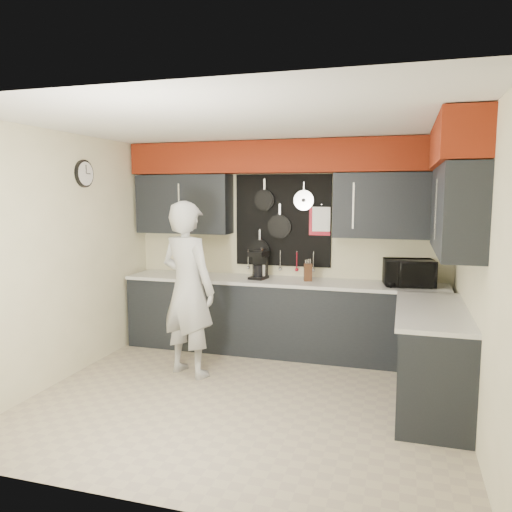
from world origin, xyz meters
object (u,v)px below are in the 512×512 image
(microwave, at_px, (409,273))
(coffee_maker, at_px, (259,264))
(person, at_px, (188,289))
(knife_block, at_px, (308,272))
(utensil_crock, at_px, (261,271))

(microwave, distance_m, coffee_maker, 1.77)
(coffee_maker, bearing_deg, person, -108.66)
(knife_block, bearing_deg, microwave, -15.51)
(microwave, bearing_deg, utensil_crock, 169.46)
(knife_block, height_order, coffee_maker, coffee_maker)
(coffee_maker, relative_size, person, 0.18)
(utensil_crock, relative_size, coffee_maker, 0.50)
(person, bearing_deg, microwave, -137.15)
(knife_block, height_order, person, person)
(microwave, height_order, knife_block, microwave)
(microwave, xyz_separation_m, person, (-2.28, -1.00, -0.13))
(microwave, bearing_deg, coffee_maker, 170.46)
(knife_block, xyz_separation_m, person, (-1.12, -1.00, -0.08))
(microwave, distance_m, person, 2.49)
(knife_block, relative_size, coffee_maker, 0.60)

